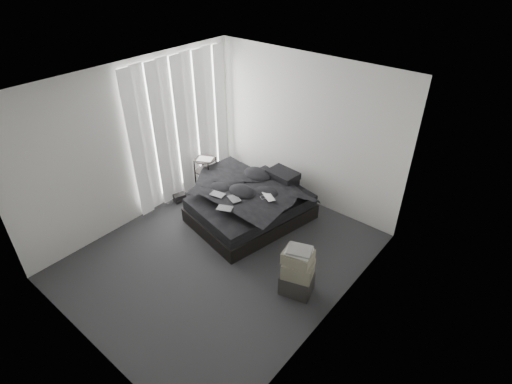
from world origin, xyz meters
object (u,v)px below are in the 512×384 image
Objects in this scene: laptop at (266,194)px; side_stand at (206,176)px; bed at (251,213)px; box_lower at (297,283)px.

side_stand reaches higher than laptop.
laptop reaches higher than bed.
side_stand is (-1.18, 0.14, 0.22)m from bed.
side_stand is (-1.52, 0.16, -0.32)m from laptop.
bed is 6.24× the size of laptop.
laptop is 0.71× the size of box_lower.
side_stand reaches higher than bed.
box_lower reaches higher than bed.
side_stand reaches higher than box_lower.
bed is 2.65× the size of side_stand.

